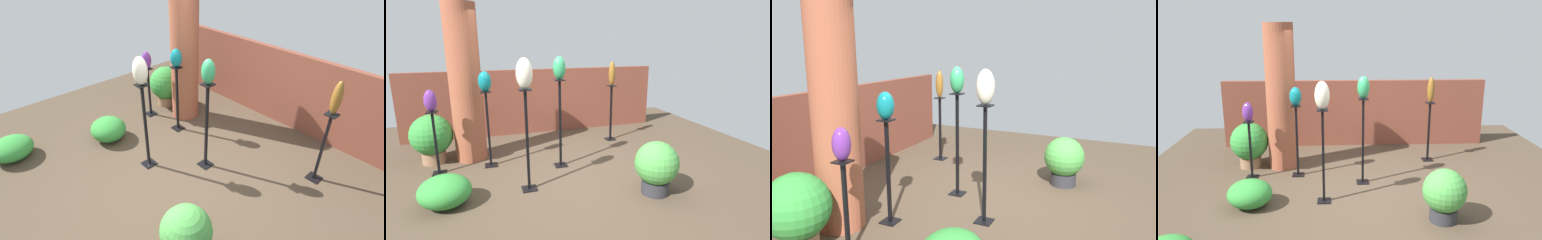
{
  "view_description": "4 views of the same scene",
  "coord_description": "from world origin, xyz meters",
  "views": [
    {
      "loc": [
        2.63,
        -2.16,
        3.22
      ],
      "look_at": [
        0.16,
        0.1,
        1.1
      ],
      "focal_mm": 28.0,
      "sensor_mm": 36.0,
      "label": 1
    },
    {
      "loc": [
        -1.14,
        -4.01,
        2.04
      ],
      "look_at": [
        0.29,
        0.39,
        0.81
      ],
      "focal_mm": 28.0,
      "sensor_mm": 36.0,
      "label": 2
    },
    {
      "loc": [
        -4.49,
        -1.68,
        2.11
      ],
      "look_at": [
        -0.07,
        0.37,
        1.11
      ],
      "focal_mm": 35.0,
      "sensor_mm": 36.0,
      "label": 3
    },
    {
      "loc": [
        -0.44,
        -5.32,
        2.63
      ],
      "look_at": [
        -0.2,
        0.24,
        1.17
      ],
      "focal_mm": 35.0,
      "sensor_mm": 36.0,
      "label": 4
    }
  ],
  "objects": [
    {
      "name": "ground_plane",
      "position": [
        0.0,
        0.0,
        0.0
      ],
      "size": [
        8.0,
        8.0,
        0.0
      ],
      "primitive_type": "plane",
      "color": "#4C3D2D"
    },
    {
      "name": "brick_wall_back",
      "position": [
        0.0,
        2.57,
        0.71
      ],
      "size": [
        5.6,
        0.12,
        1.43
      ],
      "primitive_type": "cube",
      "color": "brown",
      "rests_on": "ground"
    },
    {
      "name": "brick_pillar",
      "position": [
        -1.4,
        1.34,
        1.31
      ],
      "size": [
        0.52,
        0.52,
        2.63
      ],
      "primitive_type": "cylinder",
      "color": "#9E5138",
      "rests_on": "ground"
    },
    {
      "name": "pedestal_teal",
      "position": [
        -1.09,
        0.88,
        0.58
      ],
      "size": [
        0.2,
        0.2,
        1.26
      ],
      "color": "black",
      "rests_on": "ground"
    },
    {
      "name": "pedestal_ivory",
      "position": [
        -0.61,
        -0.14,
        0.66
      ],
      "size": [
        0.2,
        0.2,
        1.43
      ],
      "color": "black",
      "rests_on": "ground"
    },
    {
      "name": "pedestal_bronze",
      "position": [
        1.38,
        1.53,
        0.53
      ],
      "size": [
        0.2,
        0.2,
        1.15
      ],
      "color": "black",
      "rests_on": "ground"
    },
    {
      "name": "pedestal_jade",
      "position": [
        0.02,
        0.52,
        0.67
      ],
      "size": [
        0.2,
        0.2,
        1.45
      ],
      "color": "black",
      "rests_on": "ground"
    },
    {
      "name": "pedestal_violet",
      "position": [
        -1.88,
        0.81,
        0.46
      ],
      "size": [
        0.2,
        0.2,
        1.01
      ],
      "color": "black",
      "rests_on": "ground"
    },
    {
      "name": "art_vase_teal",
      "position": [
        -1.09,
        0.88,
        1.42
      ],
      "size": [
        0.2,
        0.2,
        0.32
      ],
      "primitive_type": "ellipsoid",
      "color": "#0F727A",
      "rests_on": "pedestal_teal"
    },
    {
      "name": "art_vase_ivory",
      "position": [
        -0.61,
        -0.14,
        1.63
      ],
      "size": [
        0.21,
        0.21,
        0.4
      ],
      "primitive_type": "ellipsoid",
      "color": "beige",
      "rests_on": "pedestal_ivory"
    },
    {
      "name": "art_vase_bronze",
      "position": [
        1.38,
        1.53,
        1.39
      ],
      "size": [
        0.13,
        0.14,
        0.49
      ],
      "primitive_type": "ellipsoid",
      "color": "brown",
      "rests_on": "pedestal_bronze"
    },
    {
      "name": "art_vase_jade",
      "position": [
        0.02,
        0.52,
        1.63
      ],
      "size": [
        0.2,
        0.19,
        0.36
      ],
      "primitive_type": "ellipsoid",
      "color": "#2D9356",
      "rests_on": "pedestal_jade"
    },
    {
      "name": "art_vase_violet",
      "position": [
        -1.88,
        0.81,
        1.17
      ],
      "size": [
        0.18,
        0.18,
        0.33
      ],
      "primitive_type": "ellipsoid",
      "color": "#6B2D8C",
      "rests_on": "pedestal_violet"
    },
    {
      "name": "potted_plant_mid_right",
      "position": [
        -2.01,
        1.34,
        0.46
      ],
      "size": [
        0.69,
        0.69,
        0.84
      ],
      "color": "#936B4C",
      "rests_on": "ground"
    },
    {
      "name": "potted_plant_near_pillar",
      "position": [
        1.03,
        -0.78,
        0.4
      ],
      "size": [
        0.59,
        0.59,
        0.74
      ],
      "color": "#2D2D33",
      "rests_on": "ground"
    },
    {
      "name": "foliage_bed_east",
      "position": [
        -1.69,
        -0.26,
        0.2
      ],
      "size": [
        0.65,
        0.61,
        0.4
      ],
      "primitive_type": "ellipsoid",
      "color": "#338C38",
      "rests_on": "ground"
    },
    {
      "name": "foliage_bed_west",
      "position": [
        -2.28,
        -1.71,
        0.18
      ],
      "size": [
        0.63,
        0.66,
        0.36
      ],
      "primitive_type": "ellipsoid",
      "color": "#338C38",
      "rests_on": "ground"
    }
  ]
}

